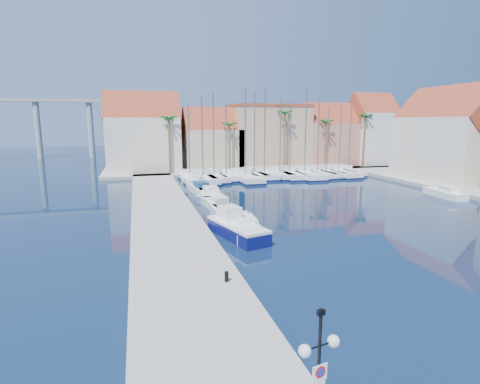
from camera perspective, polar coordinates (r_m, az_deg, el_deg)
The scene contains 40 objects.
ground at distance 24.48m, azimuth 13.43°, elevation -10.88°, with size 260.00×260.00×0.00m, color #081732.
quay_west at distance 34.49m, azimuth -11.23°, elevation -4.01°, with size 6.00×77.00×0.50m, color gray.
shore_north at distance 71.61m, azimuth 1.90°, elevation 3.74°, with size 54.00×16.00×0.50m, color gray.
lamp_post at distance 10.72m, azimuth 11.99°, elevation -23.13°, with size 1.25×0.53×3.73m.
bollard at distance 20.36m, azimuth -2.07°, elevation -12.76°, with size 0.22×0.22×0.55m, color black.
fishing_boat at distance 29.31m, azimuth -0.57°, elevation -5.43°, with size 3.66×6.70×2.23m.
motorboat_west_0 at distance 30.75m, azimuth 0.42°, elevation -5.11°, with size 2.84×7.54×1.40m.
motorboat_west_1 at distance 34.17m, azimuth -1.68°, elevation -3.50°, with size 2.38×7.12×1.40m.
motorboat_west_2 at distance 38.66m, azimuth -3.39°, elevation -1.84°, with size 2.53×6.33×1.40m.
motorboat_west_3 at distance 44.37m, azimuth -4.57°, elevation -0.23°, with size 2.86×7.44×1.40m.
motorboat_west_4 at distance 48.39m, azimuth -6.12°, elevation 0.65°, with size 2.62×7.17×1.40m.
motorboat_west_5 at distance 54.35m, azimuth -6.98°, elevation 1.74°, with size 2.63×6.90×1.40m.
motorboat_west_6 at distance 57.95m, azimuth -8.03°, elevation 2.26°, with size 2.40×5.88×1.40m.
motorboat_east_1 at distance 50.80m, azimuth 28.81°, elevation -0.14°, with size 2.32×5.79×1.40m.
sailboat_0 at distance 57.15m, azimuth -7.74°, elevation 2.22°, with size 2.76×9.61×11.30m.
sailboat_1 at distance 56.90m, azimuth -5.80°, elevation 2.21°, with size 3.48×11.64×12.27m.
sailboat_2 at distance 57.65m, azimuth -4.12°, elevation 2.38°, with size 3.29×10.15×12.93m.
sailboat_3 at distance 58.36m, azimuth -2.23°, elevation 2.51°, with size 2.29×8.26×11.40m.
sailboat_4 at distance 57.83m, azimuth 0.59°, elevation 2.42°, with size 3.29×11.78×13.94m.
sailboat_5 at distance 59.89m, azimuth 2.00°, elevation 2.73°, with size 3.03×9.51×13.47m.
sailboat_6 at distance 60.34m, azimuth 3.56°, elevation 2.78°, with size 2.72×9.53×13.91m.
sailboat_7 at distance 60.93m, azimuth 5.88°, elevation 2.80°, with size 2.42×9.15×12.26m.
sailboat_8 at distance 61.45m, azimuth 7.37°, elevation 2.81°, with size 3.80×11.20×11.73m.
sailboat_9 at distance 61.97m, azimuth 9.51°, elevation 2.83°, with size 3.49×12.04×14.25m.
sailboat_10 at distance 63.06m, azimuth 11.36°, elevation 2.90°, with size 3.54×10.54×12.52m.
sailboat_11 at distance 64.02m, azimuth 12.71°, elevation 2.95°, with size 3.11×10.21×11.31m.
sailboat_12 at distance 65.21m, azimuth 14.48°, elevation 3.00°, with size 3.07×11.36×11.49m.
sailboat_13 at distance 66.21m, azimuth 15.92°, elevation 3.08°, with size 2.48×8.59×11.48m.
building_0 at distance 66.87m, azimuth -14.56°, elevation 8.32°, with size 12.30×9.00×13.50m.
building_1 at distance 68.22m, azimuth -4.30°, elevation 7.63°, with size 10.30×8.00×11.00m.
building_2 at distance 72.09m, azimuth 4.23°, elevation 8.56°, with size 14.20×10.20×11.50m.
building_3 at distance 76.10m, azimuth 13.11°, elevation 8.12°, with size 10.30×8.00×12.00m.
building_4 at distance 79.92m, azimuth 19.24°, elevation 8.71°, with size 8.30×8.00×14.00m.
building_6 at distance 61.65m, azimuth 29.36°, elevation 7.13°, with size 9.00×14.30×13.50m.
palm_0 at distance 62.05m, azimuth -10.81°, elevation 10.67°, with size 2.60×2.60×10.15m.
palm_1 at distance 63.69m, azimuth -1.65°, elevation 10.00°, with size 2.60×2.60×9.15m.
palm_2 at distance 66.81m, azimuth 6.87°, elevation 11.57°, with size 2.60×2.60×11.15m.
palm_3 at distance 70.22m, azimuth 12.99°, elevation 10.18°, with size 2.60×2.60×9.65m.
palm_4 at distance 74.35m, azimuth 18.55°, elevation 10.65°, with size 2.60×2.60×10.65m.
viaduct at distance 105.55m, azimuth -31.29°, elevation 9.89°, with size 48.00×2.20×14.45m.
Camera 1 is at (-11.30, -19.82, 8.87)m, focal length 28.00 mm.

